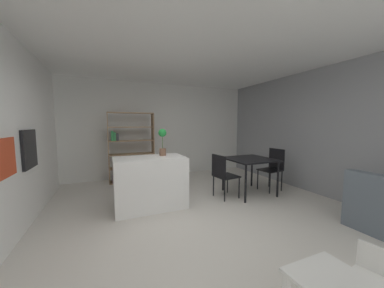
{
  "coord_description": "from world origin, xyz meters",
  "views": [
    {
      "loc": [
        -1.23,
        -2.89,
        1.54
      ],
      "look_at": [
        0.23,
        0.57,
        1.17
      ],
      "focal_mm": 18.99,
      "sensor_mm": 36.0,
      "label": 1
    }
  ],
  "objects_px": {
    "potted_plant_on_island": "(162,140)",
    "dining_table": "(250,162)",
    "built_in_oven": "(29,149)",
    "dining_chair_island_side": "(223,173)",
    "kitchen_island": "(150,182)",
    "dining_chair_window_side": "(273,166)",
    "open_bookshelf": "(129,149)",
    "child_chair_right": "(372,277)"
  },
  "relations": [
    {
      "from": "kitchen_island",
      "to": "dining_chair_window_side",
      "type": "relative_size",
      "value": 1.31
    },
    {
      "from": "open_bookshelf",
      "to": "child_chair_right",
      "type": "bearing_deg",
      "value": -73.56
    },
    {
      "from": "potted_plant_on_island",
      "to": "open_bookshelf",
      "type": "xyz_separation_m",
      "value": [
        -0.45,
        1.81,
        -0.34
      ]
    },
    {
      "from": "built_in_oven",
      "to": "dining_chair_window_side",
      "type": "relative_size",
      "value": 0.61
    },
    {
      "from": "kitchen_island",
      "to": "dining_chair_island_side",
      "type": "bearing_deg",
      "value": -4.62
    },
    {
      "from": "kitchen_island",
      "to": "dining_chair_island_side",
      "type": "height_order",
      "value": "kitchen_island"
    },
    {
      "from": "kitchen_island",
      "to": "potted_plant_on_island",
      "type": "relative_size",
      "value": 2.46
    },
    {
      "from": "dining_chair_island_side",
      "to": "built_in_oven",
      "type": "bearing_deg",
      "value": 78.83
    },
    {
      "from": "dining_chair_island_side",
      "to": "dining_chair_window_side",
      "type": "relative_size",
      "value": 0.95
    },
    {
      "from": "dining_chair_window_side",
      "to": "child_chair_right",
      "type": "bearing_deg",
      "value": -36.9
    },
    {
      "from": "child_chair_right",
      "to": "dining_chair_window_side",
      "type": "distance_m",
      "value": 3.2
    },
    {
      "from": "kitchen_island",
      "to": "dining_chair_island_side",
      "type": "relative_size",
      "value": 1.39
    },
    {
      "from": "built_in_oven",
      "to": "dining_chair_island_side",
      "type": "distance_m",
      "value": 3.36
    },
    {
      "from": "child_chair_right",
      "to": "dining_table",
      "type": "xyz_separation_m",
      "value": [
        0.94,
        2.72,
        0.4
      ]
    },
    {
      "from": "built_in_oven",
      "to": "potted_plant_on_island",
      "type": "distance_m",
      "value": 2.09
    },
    {
      "from": "built_in_oven",
      "to": "dining_chair_island_side",
      "type": "height_order",
      "value": "built_in_oven"
    },
    {
      "from": "kitchen_island",
      "to": "open_bookshelf",
      "type": "bearing_deg",
      "value": 95.29
    },
    {
      "from": "kitchen_island",
      "to": "open_bookshelf",
      "type": "xyz_separation_m",
      "value": [
        -0.18,
        1.93,
        0.42
      ]
    },
    {
      "from": "potted_plant_on_island",
      "to": "dining_table",
      "type": "relative_size",
      "value": 0.54
    },
    {
      "from": "child_chair_right",
      "to": "kitchen_island",
      "type": "bearing_deg",
      "value": -166.18
    },
    {
      "from": "open_bookshelf",
      "to": "dining_chair_island_side",
      "type": "bearing_deg",
      "value": -51.07
    },
    {
      "from": "built_in_oven",
      "to": "dining_table",
      "type": "bearing_deg",
      "value": -3.42
    },
    {
      "from": "potted_plant_on_island",
      "to": "dining_chair_island_side",
      "type": "height_order",
      "value": "potted_plant_on_island"
    },
    {
      "from": "kitchen_island",
      "to": "potted_plant_on_island",
      "type": "bearing_deg",
      "value": 23.64
    },
    {
      "from": "dining_table",
      "to": "dining_chair_island_side",
      "type": "height_order",
      "value": "dining_chair_island_side"
    },
    {
      "from": "kitchen_island",
      "to": "dining_chair_window_side",
      "type": "height_order",
      "value": "dining_chair_window_side"
    },
    {
      "from": "built_in_oven",
      "to": "child_chair_right",
      "type": "bearing_deg",
      "value": -44.29
    },
    {
      "from": "potted_plant_on_island",
      "to": "dining_chair_island_side",
      "type": "bearing_deg",
      "value": -11.27
    },
    {
      "from": "child_chair_right",
      "to": "dining_chair_island_side",
      "type": "distance_m",
      "value": 2.73
    },
    {
      "from": "open_bookshelf",
      "to": "potted_plant_on_island",
      "type": "bearing_deg",
      "value": -75.94
    },
    {
      "from": "kitchen_island",
      "to": "child_chair_right",
      "type": "height_order",
      "value": "kitchen_island"
    },
    {
      "from": "potted_plant_on_island",
      "to": "dining_chair_island_side",
      "type": "relative_size",
      "value": 0.56
    },
    {
      "from": "dining_table",
      "to": "open_bookshelf",
      "type": "bearing_deg",
      "value": 139.04
    },
    {
      "from": "potted_plant_on_island",
      "to": "open_bookshelf",
      "type": "distance_m",
      "value": 1.9
    },
    {
      "from": "kitchen_island",
      "to": "dining_table",
      "type": "bearing_deg",
      "value": -2.84
    },
    {
      "from": "open_bookshelf",
      "to": "dining_chair_window_side",
      "type": "distance_m",
      "value": 3.67
    },
    {
      "from": "kitchen_island",
      "to": "dining_chair_window_side",
      "type": "xyz_separation_m",
      "value": [
        2.87,
        -0.1,
        0.1
      ]
    },
    {
      "from": "built_in_oven",
      "to": "dining_chair_window_side",
      "type": "bearing_deg",
      "value": -2.78
    },
    {
      "from": "child_chair_right",
      "to": "open_bookshelf",
      "type": "bearing_deg",
      "value": -173.16
    },
    {
      "from": "potted_plant_on_island",
      "to": "dining_table",
      "type": "bearing_deg",
      "value": -6.85
    },
    {
      "from": "potted_plant_on_island",
      "to": "dining_chair_window_side",
      "type": "height_order",
      "value": "potted_plant_on_island"
    },
    {
      "from": "dining_chair_island_side",
      "to": "dining_table",
      "type": "bearing_deg",
      "value": -95.84
    }
  ]
}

